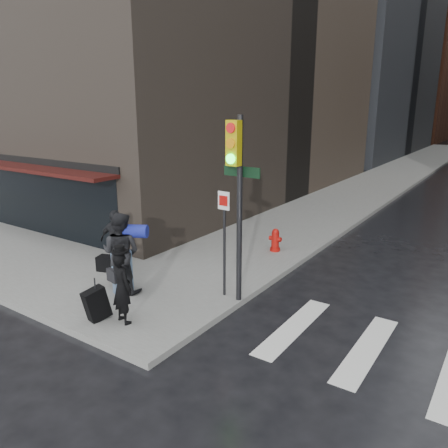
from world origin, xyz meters
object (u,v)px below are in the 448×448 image
(man_overcoat, at_px, (117,290))
(man_jeans, at_px, (121,252))
(man_greycoat, at_px, (117,241))
(fire_hydrant, at_px, (275,241))
(traffic_light, at_px, (236,185))

(man_overcoat, relative_size, man_jeans, 0.86)
(man_greycoat, bearing_deg, man_overcoat, 124.41)
(man_greycoat, height_order, fire_hydrant, man_greycoat)
(man_greycoat, bearing_deg, man_jeans, 129.19)
(man_greycoat, relative_size, fire_hydrant, 2.37)
(man_overcoat, distance_m, traffic_light, 3.47)
(man_greycoat, bearing_deg, traffic_light, 170.03)
(man_greycoat, distance_m, fire_hydrant, 5.03)
(man_jeans, distance_m, man_greycoat, 1.50)
(man_overcoat, relative_size, traffic_light, 0.40)
(man_overcoat, bearing_deg, man_jeans, -35.01)
(man_jeans, relative_size, fire_hydrant, 2.76)
(man_jeans, height_order, traffic_light, traffic_light)
(traffic_light, height_order, fire_hydrant, traffic_light)
(traffic_light, bearing_deg, man_greycoat, -173.85)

